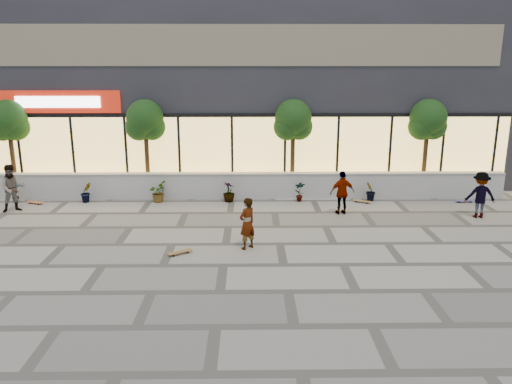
{
  "coord_description": "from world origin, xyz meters",
  "views": [
    {
      "loc": [
        0.71,
        -12.58,
        5.29
      ],
      "look_at": [
        0.92,
        2.91,
        1.3
      ],
      "focal_mm": 35.0,
      "sensor_mm": 36.0,
      "label": 1
    }
  ],
  "objects_px": {
    "skater_center": "(247,224)",
    "skater_right_near": "(342,193)",
    "skater_left": "(13,188)",
    "skater_right_far": "(480,195)",
    "tree_west": "(8,123)",
    "skateboard_center": "(180,252)",
    "tree_east": "(428,122)",
    "tree_midwest": "(145,123)",
    "tree_mideast": "(293,122)",
    "skateboard_right_far": "(465,200)",
    "skateboard_left": "(35,202)",
    "skateboard_right_near": "(362,201)"
  },
  "relations": [
    {
      "from": "skater_left",
      "to": "tree_midwest",
      "type": "bearing_deg",
      "value": -0.96
    },
    {
      "from": "tree_east",
      "to": "skateboard_center",
      "type": "relative_size",
      "value": 5.6
    },
    {
      "from": "skater_right_near",
      "to": "tree_west",
      "type": "bearing_deg",
      "value": -23.86
    },
    {
      "from": "tree_mideast",
      "to": "tree_east",
      "type": "distance_m",
      "value": 5.5
    },
    {
      "from": "skater_center",
      "to": "skateboard_right_near",
      "type": "relative_size",
      "value": 2.19
    },
    {
      "from": "tree_midwest",
      "to": "skater_right_far",
      "type": "xyz_separation_m",
      "value": [
        12.34,
        -3.44,
        -2.17
      ]
    },
    {
      "from": "skater_right_near",
      "to": "skateboard_right_near",
      "type": "xyz_separation_m",
      "value": [
        1.07,
        1.46,
        -0.72
      ]
    },
    {
      "from": "skater_left",
      "to": "skater_center",
      "type": "bearing_deg",
      "value": -54.7
    },
    {
      "from": "tree_midwest",
      "to": "skater_left",
      "type": "xyz_separation_m",
      "value": [
        -4.46,
        -2.47,
        -2.11
      ]
    },
    {
      "from": "skater_left",
      "to": "skater_right_near",
      "type": "height_order",
      "value": "skater_left"
    },
    {
      "from": "skater_left",
      "to": "skateboard_right_near",
      "type": "bearing_deg",
      "value": -25.72
    },
    {
      "from": "skater_center",
      "to": "skater_right_near",
      "type": "bearing_deg",
      "value": -177.83
    },
    {
      "from": "tree_east",
      "to": "skateboard_right_far",
      "type": "relative_size",
      "value": 4.97
    },
    {
      "from": "skater_center",
      "to": "skateboard_right_far",
      "type": "bearing_deg",
      "value": 166.69
    },
    {
      "from": "skateboard_center",
      "to": "skater_center",
      "type": "bearing_deg",
      "value": -20.71
    },
    {
      "from": "tree_east",
      "to": "skateboard_center",
      "type": "bearing_deg",
      "value": -143.46
    },
    {
      "from": "skater_left",
      "to": "skateboard_center",
      "type": "bearing_deg",
      "value": -63.42
    },
    {
      "from": "skateboard_left",
      "to": "skateboard_right_far",
      "type": "bearing_deg",
      "value": 19.42
    },
    {
      "from": "tree_west",
      "to": "tree_midwest",
      "type": "xyz_separation_m",
      "value": [
        5.5,
        0.0,
        0.0
      ]
    },
    {
      "from": "tree_mideast",
      "to": "skateboard_right_near",
      "type": "xyz_separation_m",
      "value": [
        2.63,
        -1.5,
        -2.91
      ]
    },
    {
      "from": "skater_right_far",
      "to": "tree_west",
      "type": "bearing_deg",
      "value": -6.48
    },
    {
      "from": "tree_east",
      "to": "skater_left",
      "type": "height_order",
      "value": "tree_east"
    },
    {
      "from": "skater_right_near",
      "to": "skater_right_far",
      "type": "xyz_separation_m",
      "value": [
        4.78,
        -0.48,
        0.03
      ]
    },
    {
      "from": "skater_right_far",
      "to": "skateboard_center",
      "type": "bearing_deg",
      "value": 23.21
    },
    {
      "from": "skater_left",
      "to": "skateboard_center",
      "type": "distance_m",
      "value": 8.04
    },
    {
      "from": "skater_right_near",
      "to": "skateboard_right_far",
      "type": "xyz_separation_m",
      "value": [
        5.13,
        1.46,
        -0.71
      ]
    },
    {
      "from": "tree_midwest",
      "to": "tree_mideast",
      "type": "relative_size",
      "value": 1.0
    },
    {
      "from": "skater_right_far",
      "to": "skateboard_right_far",
      "type": "distance_m",
      "value": 2.11
    },
    {
      "from": "tree_east",
      "to": "skater_center",
      "type": "xyz_separation_m",
      "value": [
        -7.36,
        -6.43,
        -2.21
      ]
    },
    {
      "from": "tree_midwest",
      "to": "skater_center",
      "type": "xyz_separation_m",
      "value": [
        4.14,
        -6.43,
        -2.21
      ]
    },
    {
      "from": "skater_right_far",
      "to": "tree_east",
      "type": "bearing_deg",
      "value": -71.88
    },
    {
      "from": "tree_west",
      "to": "skateboard_right_far",
      "type": "bearing_deg",
      "value": -4.71
    },
    {
      "from": "skater_right_near",
      "to": "skater_left",
      "type": "bearing_deg",
      "value": -13.41
    },
    {
      "from": "skateboard_center",
      "to": "skateboard_right_far",
      "type": "relative_size",
      "value": 0.89
    },
    {
      "from": "skateboard_right_far",
      "to": "skateboard_left",
      "type": "bearing_deg",
      "value": 175.26
    },
    {
      "from": "tree_midwest",
      "to": "skateboard_right_near",
      "type": "relative_size",
      "value": 5.53
    },
    {
      "from": "skater_center",
      "to": "skateboard_right_near",
      "type": "distance_m",
      "value": 6.7
    },
    {
      "from": "skater_left",
      "to": "skater_right_near",
      "type": "relative_size",
      "value": 1.11
    },
    {
      "from": "skateboard_center",
      "to": "skateboard_left",
      "type": "distance_m",
      "value": 8.32
    },
    {
      "from": "tree_west",
      "to": "tree_mideast",
      "type": "distance_m",
      "value": 11.5
    },
    {
      "from": "tree_east",
      "to": "skater_right_near",
      "type": "relative_size",
      "value": 2.47
    },
    {
      "from": "skater_right_far",
      "to": "skateboard_center",
      "type": "height_order",
      "value": "skater_right_far"
    },
    {
      "from": "skater_center",
      "to": "skater_right_near",
      "type": "distance_m",
      "value": 4.87
    },
    {
      "from": "tree_mideast",
      "to": "skater_right_near",
      "type": "bearing_deg",
      "value": -62.2
    },
    {
      "from": "skater_right_far",
      "to": "skateboard_right_near",
      "type": "relative_size",
      "value": 2.32
    },
    {
      "from": "tree_mideast",
      "to": "skater_left",
      "type": "xyz_separation_m",
      "value": [
        -10.46,
        -2.47,
        -2.11
      ]
    },
    {
      "from": "skateboard_left",
      "to": "skateboard_center",
      "type": "bearing_deg",
      "value": -20.9
    },
    {
      "from": "tree_midwest",
      "to": "skateboard_left",
      "type": "height_order",
      "value": "tree_midwest"
    },
    {
      "from": "tree_midwest",
      "to": "skater_right_far",
      "type": "height_order",
      "value": "tree_midwest"
    },
    {
      "from": "tree_east",
      "to": "skater_left",
      "type": "distance_m",
      "value": 16.29
    }
  ]
}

